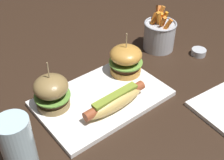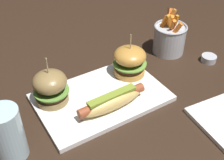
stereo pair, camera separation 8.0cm
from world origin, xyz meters
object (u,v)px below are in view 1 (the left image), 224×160
platter_main (102,98)px  sauce_ramekin (199,52)px  water_glass (17,144)px  hot_dog (115,101)px  slider_left (52,92)px  slider_right (126,60)px  fries_bucket (159,34)px

platter_main → sauce_ramekin: sauce_ramekin is taller
sauce_ramekin → water_glass: (-0.65, -0.03, 0.06)m
platter_main → hot_dog: size_ratio=1.80×
hot_dog → slider_left: size_ratio=1.41×
slider_right → hot_dog: bearing=-140.7°
sauce_ramekin → water_glass: water_glass is taller
fries_bucket → sauce_ramekin: fries_bucket is taller
hot_dog → sauce_ramekin: 0.39m
sauce_ramekin → slider_right: bearing=165.9°
platter_main → water_glass: bearing=-168.1°
platter_main → fries_bucket: fries_bucket is taller
platter_main → slider_right: 0.14m
platter_main → water_glass: water_glass is taller
platter_main → fries_bucket: bearing=16.6°
slider_left → slider_right: slider_left is taller
slider_left → hot_dog: bearing=-41.9°
slider_left → sauce_ramekin: size_ratio=2.84×
slider_right → water_glass: (-0.39, -0.10, 0.01)m
hot_dog → water_glass: bearing=179.8°
sauce_ramekin → water_glass: bearing=-177.1°
hot_dog → slider_left: (-0.12, 0.11, 0.02)m
sauce_ramekin → platter_main: bearing=176.8°
fries_bucket → slider_right: bearing=-165.6°
platter_main → sauce_ramekin: 0.39m
fries_bucket → sauce_ramekin: bearing=-57.9°
platter_main → slider_right: bearing=20.0°
platter_main → slider_right: (0.12, 0.05, 0.05)m
fries_bucket → hot_dog: bearing=-154.6°
platter_main → sauce_ramekin: size_ratio=7.22×
sauce_ramekin → fries_bucket: bearing=122.1°
fries_bucket → water_glass: fries_bucket is taller
water_glass → hot_dog: bearing=-0.2°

